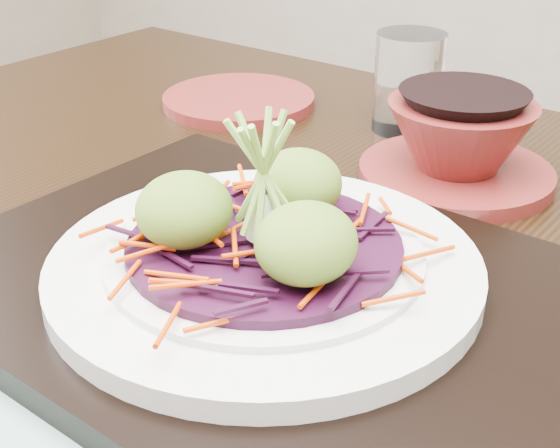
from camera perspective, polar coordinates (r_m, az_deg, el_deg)
The scene contains 11 objects.
dining_table at distance 0.62m, azimuth 4.61°, elevation -12.15°, with size 1.40×1.03×0.81m.
placemat at distance 0.52m, azimuth -1.11°, elevation -5.94°, with size 0.49×0.39×0.00m, color gray.
serving_tray at distance 0.51m, azimuth -1.12°, elevation -4.84°, with size 0.43×0.32×0.02m, color black.
white_plate at distance 0.50m, azimuth -1.14°, elevation -3.02°, with size 0.28×0.28×0.02m.
cabbage_bed at distance 0.50m, azimuth -1.15°, elevation -1.62°, with size 0.18×0.18×0.01m, color #2E0922.
carrot_julienne at distance 0.49m, azimuth -1.16°, elevation -0.74°, with size 0.21×0.21×0.01m, color #C73903, non-canonical shape.
guacamole_scoops at distance 0.48m, azimuth -1.22°, elevation 0.92°, with size 0.15×0.14×0.05m.
scallion_garnish at distance 0.47m, azimuth -1.21°, elevation 3.26°, with size 0.06×0.06×0.10m, color #88BB4A, non-canonical shape.
terracotta_side_plate at distance 0.89m, azimuth -3.04°, elevation 9.04°, with size 0.17×0.17×0.01m, color #5E1816.
water_glass at distance 0.81m, azimuth 9.38°, elevation 10.17°, with size 0.07×0.07×0.10m, color white.
terracotta_bowl_set at distance 0.70m, azimuth 12.93°, elevation 5.54°, with size 0.23×0.23×0.07m.
Camera 1 is at (0.16, -0.33, 1.10)m, focal length 50.00 mm.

